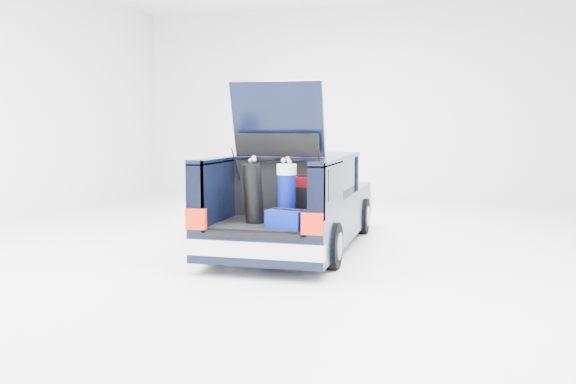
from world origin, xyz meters
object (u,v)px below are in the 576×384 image
(blue_golf_bag, at_px, (287,193))
(blue_duffel, at_px, (288,219))
(red_suitcase, at_px, (306,199))
(car, at_px, (298,203))
(black_golf_bag, at_px, (253,193))

(blue_golf_bag, xyz_separation_m, blue_duffel, (0.14, -0.47, -0.28))
(red_suitcase, height_order, blue_golf_bag, blue_golf_bag)
(red_suitcase, xyz_separation_m, blue_golf_bag, (-0.20, -0.29, 0.11))
(car, xyz_separation_m, black_golf_bag, (-0.19, -1.66, 0.32))
(black_golf_bag, bearing_deg, car, 108.34)
(car, bearing_deg, blue_duffel, -79.72)
(blue_duffel, bearing_deg, red_suitcase, 101.32)
(blue_golf_bag, distance_m, blue_duffel, 0.56)
(black_golf_bag, relative_size, blue_golf_bag, 1.00)
(black_golf_bag, xyz_separation_m, blue_golf_bag, (0.41, 0.18, 0.00))
(car, relative_size, blue_duffel, 8.48)
(blue_golf_bag, bearing_deg, black_golf_bag, -167.33)
(red_suitcase, xyz_separation_m, blue_duffel, (-0.06, -0.75, -0.17))
(car, height_order, black_golf_bag, car)
(black_golf_bag, distance_m, blue_duffel, 0.68)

